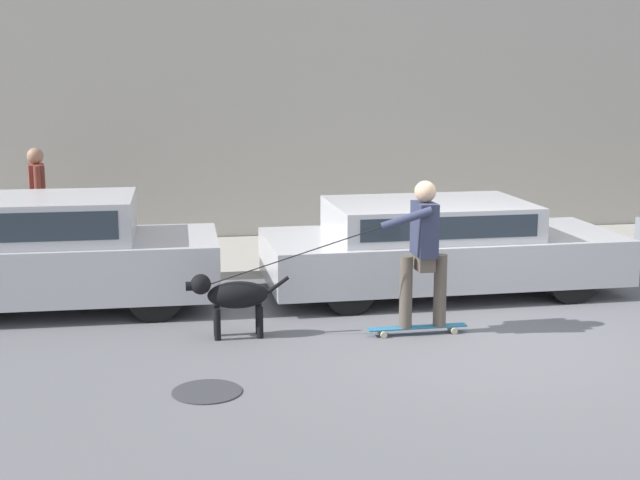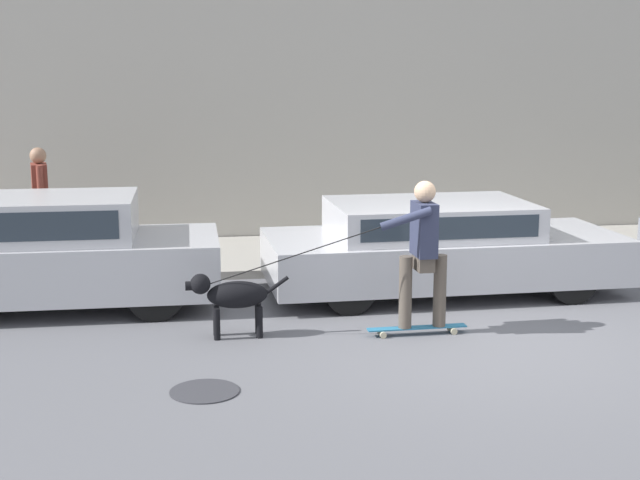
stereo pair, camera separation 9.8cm
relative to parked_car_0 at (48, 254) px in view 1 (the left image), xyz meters
name	(u,v)px [view 1 (the left image)]	position (x,y,z in m)	size (l,w,h in m)	color
ground_plane	(479,340)	(4.63, -2.07, -0.67)	(36.00, 36.00, 0.00)	slate
back_wall	(361,84)	(4.63, 3.84, 1.91)	(32.00, 0.30, 5.17)	#ADA89E
sidewalk_curb	(380,251)	(4.63, 2.39, -0.61)	(30.00, 2.56, 0.11)	#A39E93
parked_car_0	(48,254)	(0.00, 0.00, 0.00)	(3.93, 1.72, 1.35)	black
parked_car_1	(438,247)	(4.80, 0.00, -0.08)	(4.51, 1.91, 1.18)	black
dog	(232,296)	(2.06, -1.52, -0.21)	(1.10, 0.30, 0.70)	black
skateboarder	(423,247)	(4.07, -1.75, 0.29)	(2.86, 0.58, 1.67)	beige
pedestrian_with_bag	(38,200)	(-0.37, 2.11, 0.35)	(0.28, 0.72, 1.64)	#3D4760
manhole_cover	(207,392)	(1.70, -3.14, -0.66)	(0.62, 0.62, 0.01)	#38383D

